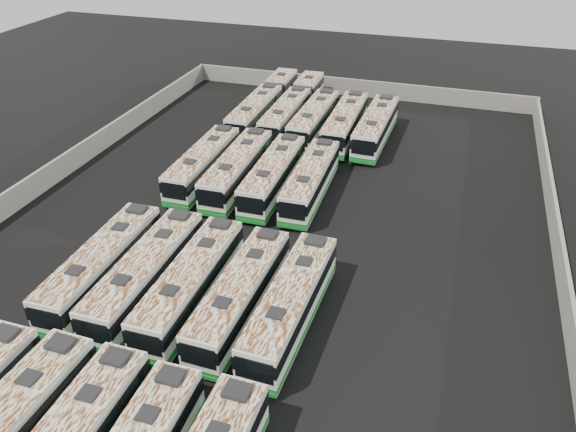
# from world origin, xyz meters

# --- Properties ---
(ground) EXTENTS (140.00, 140.00, 0.00)m
(ground) POSITION_xyz_m (0.00, 0.00, 0.00)
(ground) COLOR black
(ground) RESTS_ON ground
(perimeter_wall) EXTENTS (45.20, 73.20, 2.20)m
(perimeter_wall) POSITION_xyz_m (0.00, 0.00, 1.10)
(perimeter_wall) COLOR slate
(perimeter_wall) RESTS_ON ground
(bus_midfront_far_left) EXTENTS (2.94, 12.65, 3.55)m
(bus_midfront_far_left) POSITION_xyz_m (-8.73, -8.91, 1.82)
(bus_midfront_far_left) COLOR white
(bus_midfront_far_left) RESTS_ON ground
(bus_midfront_left) EXTENTS (2.78, 12.80, 3.61)m
(bus_midfront_left) POSITION_xyz_m (-5.26, -8.88, 1.84)
(bus_midfront_left) COLOR white
(bus_midfront_left) RESTS_ON ground
(bus_midfront_center) EXTENTS (2.73, 12.57, 3.54)m
(bus_midfront_center) POSITION_xyz_m (-1.89, -8.86, 1.81)
(bus_midfront_center) COLOR white
(bus_midfront_center) RESTS_ON ground
(bus_midfront_right) EXTENTS (2.86, 12.35, 3.47)m
(bus_midfront_right) POSITION_xyz_m (1.71, -8.91, 1.77)
(bus_midfront_right) COLOR white
(bus_midfront_right) RESTS_ON ground
(bus_midfront_far_right) EXTENTS (2.97, 12.60, 3.53)m
(bus_midfront_far_right) POSITION_xyz_m (5.16, -8.85, 1.81)
(bus_midfront_far_right) COLOR white
(bus_midfront_far_right) RESTS_ON ground
(bus_midback_far_left) EXTENTS (2.79, 12.43, 3.50)m
(bus_midback_far_left) POSITION_xyz_m (-8.87, 7.99, 1.79)
(bus_midback_far_left) COLOR white
(bus_midback_far_left) RESTS_ON ground
(bus_midback_left) EXTENTS (3.02, 12.85, 3.61)m
(bus_midback_left) POSITION_xyz_m (-5.34, 7.87, 1.84)
(bus_midback_left) COLOR white
(bus_midback_left) RESTS_ON ground
(bus_midback_center) EXTENTS (2.90, 12.57, 3.53)m
(bus_midback_center) POSITION_xyz_m (-1.79, 7.77, 1.80)
(bus_midback_center) COLOR white
(bus_midback_center) RESTS_ON ground
(bus_midback_right) EXTENTS (2.88, 12.34, 3.46)m
(bus_midback_right) POSITION_xyz_m (1.74, 7.90, 1.77)
(bus_midback_right) COLOR white
(bus_midback_right) RESTS_ON ground
(bus_back_far_left) EXTENTS (2.92, 19.39, 3.51)m
(bus_back_far_left) POSITION_xyz_m (-8.91, 25.17, 1.79)
(bus_back_far_left) COLOR white
(bus_back_far_left) RESTS_ON ground
(bus_back_left) EXTENTS (2.81, 19.08, 3.46)m
(bus_back_left) POSITION_xyz_m (-5.30, 25.36, 1.76)
(bus_back_left) COLOR white
(bus_back_left) RESTS_ON ground
(bus_back_center) EXTENTS (2.79, 12.60, 3.54)m
(bus_back_center) POSITION_xyz_m (-1.86, 21.92, 1.81)
(bus_back_center) COLOR white
(bus_back_center) RESTS_ON ground
(bus_back_right) EXTENTS (2.86, 12.82, 3.61)m
(bus_back_right) POSITION_xyz_m (1.71, 21.91, 1.84)
(bus_back_right) COLOR white
(bus_back_right) RESTS_ON ground
(bus_back_far_right) EXTENTS (3.01, 12.80, 3.59)m
(bus_back_far_right) POSITION_xyz_m (5.13, 21.82, 1.84)
(bus_back_far_right) COLOR white
(bus_back_far_right) RESTS_ON ground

